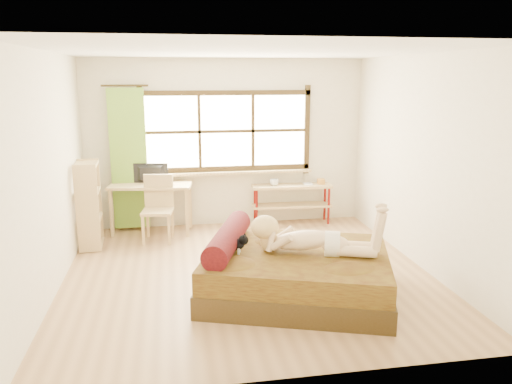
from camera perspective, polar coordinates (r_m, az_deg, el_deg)
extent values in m
plane|color=#9E754C|center=(6.35, -0.91, -9.33)|extent=(4.50, 4.50, 0.00)
plane|color=white|center=(5.87, -1.01, 15.82)|extent=(4.50, 4.50, 0.00)
plane|color=silver|center=(8.17, -3.40, 5.56)|extent=(4.50, 0.00, 4.50)
plane|color=silver|center=(3.81, 4.25, -3.31)|extent=(4.50, 0.00, 4.50)
plane|color=silver|center=(6.05, -22.54, 1.88)|extent=(0.00, 4.50, 4.50)
plane|color=silver|center=(6.68, 18.51, 3.20)|extent=(0.00, 4.50, 4.50)
cube|color=#FFEDBF|center=(8.14, -3.41, 6.96)|extent=(2.60, 0.01, 1.30)
cube|color=tan|center=(8.16, -3.29, 2.22)|extent=(2.80, 0.16, 0.04)
cube|color=olive|center=(8.05, -14.33, 3.63)|extent=(0.55, 0.10, 2.20)
cube|color=black|center=(5.77, 4.68, -10.41)|extent=(2.44, 2.18, 0.25)
cube|color=#3A1D0D|center=(5.67, 4.73, -8.06)|extent=(2.39, 2.14, 0.25)
cylinder|color=#32080C|center=(5.69, -3.21, -5.30)|extent=(0.71, 1.40, 0.28)
cube|color=tan|center=(7.93, -11.95, 0.76)|extent=(1.32, 0.75, 0.04)
cube|color=tan|center=(7.93, -16.20, -2.37)|extent=(0.06, 0.06, 0.75)
cube|color=tan|center=(7.72, -7.90, -2.38)|extent=(0.06, 0.06, 0.75)
cube|color=tan|center=(8.36, -15.43, -1.53)|extent=(0.06, 0.06, 0.75)
cube|color=tan|center=(8.16, -7.56, -1.51)|extent=(0.06, 0.06, 0.75)
imported|color=black|center=(7.94, -12.00, 2.07)|extent=(0.54, 0.14, 0.31)
cube|color=tan|center=(7.56, -11.19, -2.18)|extent=(0.50, 0.50, 0.04)
cube|color=tan|center=(7.68, -11.05, 0.17)|extent=(0.44, 0.10, 0.50)
cube|color=tan|center=(7.48, -12.77, -4.33)|extent=(0.05, 0.05, 0.44)
cube|color=tan|center=(7.42, -9.91, -4.35)|extent=(0.05, 0.05, 0.44)
cube|color=tan|center=(7.84, -12.25, -3.51)|extent=(0.05, 0.05, 0.44)
cube|color=tan|center=(7.78, -9.52, -3.52)|extent=(0.05, 0.05, 0.44)
cube|color=tan|center=(8.30, 4.12, 0.68)|extent=(1.33, 0.40, 0.04)
cube|color=tan|center=(8.38, 4.08, -1.52)|extent=(1.33, 0.40, 0.03)
cylinder|color=#6A0D09|center=(8.16, 0.08, -1.73)|extent=(0.04, 0.04, 0.66)
cylinder|color=#6A0D09|center=(8.38, 8.31, -1.47)|extent=(0.04, 0.04, 0.66)
cylinder|color=#6A0D09|center=(8.41, -0.13, -1.27)|extent=(0.04, 0.04, 0.66)
cylinder|color=#6A0D09|center=(8.63, 7.87, -1.04)|extent=(0.04, 0.04, 0.66)
cube|color=#C68731|center=(8.39, 7.44, 1.19)|extent=(0.12, 0.12, 0.09)
imported|color=gray|center=(8.22, 2.09, 1.12)|extent=(0.15, 0.15, 0.11)
imported|color=gray|center=(8.34, 5.45, 0.92)|extent=(0.16, 0.21, 0.02)
cube|color=tan|center=(7.67, -18.23, -5.58)|extent=(0.33, 0.53, 0.03)
cube|color=tan|center=(7.55, -18.44, -2.79)|extent=(0.33, 0.53, 0.03)
cube|color=tan|center=(7.46, -18.65, 0.07)|extent=(0.33, 0.53, 0.03)
cube|color=tan|center=(7.39, -18.87, 3.00)|extent=(0.33, 0.53, 0.03)
cube|color=tan|center=(7.26, -18.73, -1.87)|extent=(0.31, 0.05, 1.24)
cube|color=tan|center=(7.75, -18.37, -0.91)|extent=(0.31, 0.05, 1.24)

